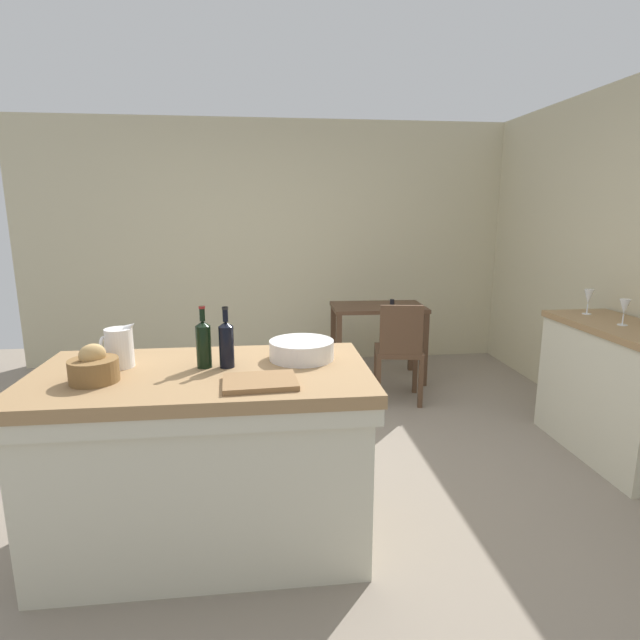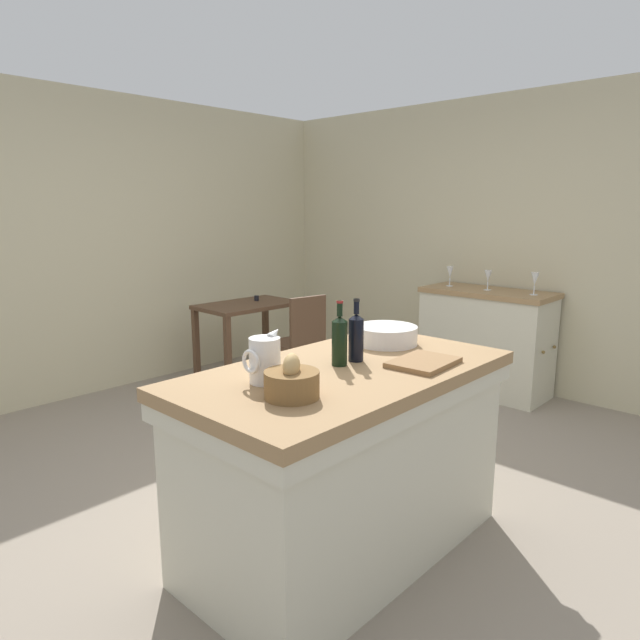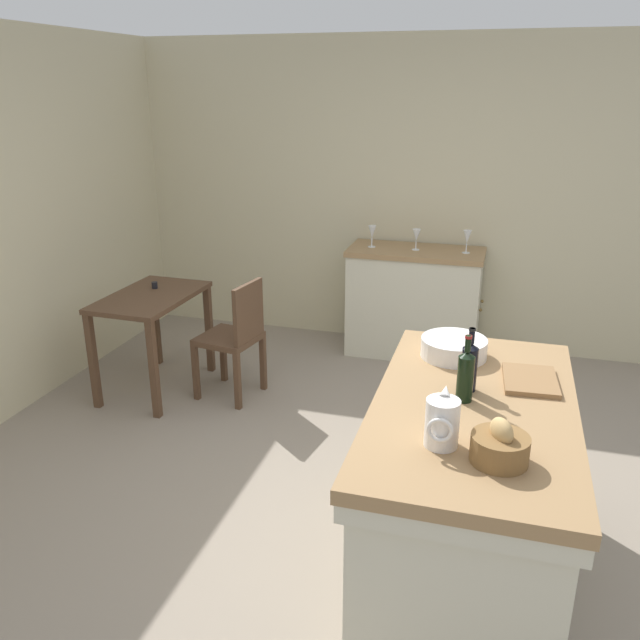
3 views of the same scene
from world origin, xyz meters
TOP-DOWN VIEW (x-y plane):
  - ground_plane at (0.00, 0.00)m, footprint 6.76×6.76m
  - wall_back at (0.00, 2.60)m, footprint 5.32×0.12m
  - wall_right at (2.60, 0.00)m, footprint 0.12×5.20m
  - island_table at (-0.40, -0.62)m, footprint 1.60×0.86m
  - side_cabinet at (2.26, 0.01)m, footprint 0.52×1.13m
  - writing_desk at (1.02, 1.78)m, footprint 0.92×0.59m
  - wooden_chair at (1.06, 1.14)m, footprint 0.46×0.46m
  - pitcher at (-0.80, -0.52)m, footprint 0.17×0.13m
  - wash_bowl at (0.09, -0.49)m, footprint 0.33×0.33m
  - bread_basket at (-0.86, -0.74)m, footprint 0.21×0.21m
  - cutting_board at (-0.13, -0.86)m, footprint 0.34×0.26m
  - wine_bottle_dark at (-0.28, -0.58)m, footprint 0.07×0.07m
  - wine_bottle_amber at (-0.39, -0.58)m, footprint 0.07×0.07m
  - wine_glass_far_left at (2.25, -0.39)m, footprint 0.07×0.07m
  - wine_glass_left at (2.24, 0.02)m, footprint 0.07×0.07m
  - wine_glass_middle at (2.24, 0.39)m, footprint 0.07×0.07m

SIDE VIEW (x-z plane):
  - ground_plane at x=0.00m, z-range 0.00..0.00m
  - side_cabinet at x=2.26m, z-range 0.00..0.92m
  - wooden_chair at x=1.06m, z-range 0.04..0.93m
  - island_table at x=-0.40m, z-range 0.04..0.95m
  - writing_desk at x=1.02m, z-range 0.23..1.03m
  - cutting_board at x=-0.13m, z-range 0.91..0.94m
  - wash_bowl at x=0.09m, z-range 0.91..1.01m
  - bread_basket at x=-0.86m, z-range 0.89..1.06m
  - pitcher at x=-0.80m, z-range 0.89..1.13m
  - wine_bottle_dark at x=-0.28m, z-range 0.88..1.18m
  - wine_bottle_amber at x=-0.39m, z-range 0.88..1.18m
  - wine_glass_left at x=2.24m, z-range 0.95..1.12m
  - wine_glass_middle at x=2.24m, z-range 0.95..1.13m
  - wine_glass_far_left at x=2.25m, z-range 0.95..1.14m
  - wall_back at x=0.00m, z-range 0.00..2.60m
  - wall_right at x=2.60m, z-range 0.00..2.60m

